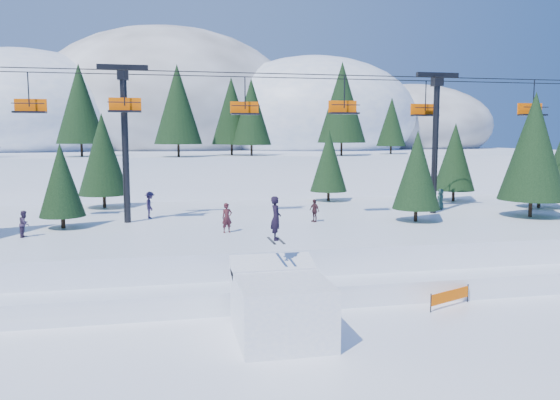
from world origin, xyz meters
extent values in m
plane|color=white|center=(0.00, 0.00, 0.00)|extent=(160.00, 160.00, 0.00)
cube|color=white|center=(0.00, 18.00, 1.25)|extent=(70.00, 22.00, 2.50)
cube|color=white|center=(0.00, 8.00, 0.55)|extent=(70.00, 6.00, 1.10)
cube|color=white|center=(0.00, 68.00, 3.00)|extent=(110.00, 60.00, 6.00)
ellipsoid|color=white|center=(-28.00, 72.00, 11.45)|extent=(36.00, 32.40, 19.80)
ellipsoid|color=#605B59|center=(-6.00, 78.00, 13.26)|extent=(44.00, 39.60, 26.40)
ellipsoid|color=white|center=(18.00, 70.00, 11.42)|extent=(34.00, 30.60, 19.72)
ellipsoid|color=#605B59|center=(38.00, 76.00, 10.12)|extent=(30.00, 27.00, 15.00)
cylinder|color=black|center=(-5.12, 40.01, 6.68)|extent=(0.26, 0.26, 1.36)
cone|color=#1A3518|center=(-5.12, 40.01, 11.53)|extent=(5.05, 5.05, 8.34)
cylinder|color=black|center=(3.10, 42.43, 6.61)|extent=(0.26, 0.26, 1.21)
cone|color=#1A3518|center=(3.10, 42.43, 10.94)|extent=(4.50, 4.50, 7.45)
cylinder|color=black|center=(13.04, 40.18, 6.73)|extent=(0.26, 0.26, 1.46)
cone|color=#1A3518|center=(13.04, 40.18, 11.96)|extent=(5.44, 5.44, 8.99)
cylinder|color=black|center=(-15.34, 43.02, 6.69)|extent=(0.26, 0.26, 1.39)
cone|color=#1A3518|center=(-15.34, 43.02, 11.64)|extent=(5.15, 5.15, 8.51)
cylinder|color=black|center=(20.84, 44.45, 6.48)|extent=(0.26, 0.26, 0.97)
cone|color=#1A3518|center=(20.84, 44.45, 9.94)|extent=(3.59, 3.59, 5.94)
cylinder|color=black|center=(1.07, 44.42, 6.63)|extent=(0.26, 0.26, 1.25)
cone|color=#1A3518|center=(1.07, 44.42, 11.10)|extent=(4.66, 4.66, 7.70)
cube|color=white|center=(-1.91, 2.00, 1.23)|extent=(3.65, 4.50, 2.47)
cube|color=white|center=(-1.91, 3.93, 2.52)|extent=(3.65, 1.58, 0.88)
imported|color=black|center=(-1.81, 3.60, 4.70)|extent=(0.54, 0.74, 1.90)
cube|color=black|center=(-2.01, 3.60, 3.74)|extent=(0.11, 1.65, 0.03)
cube|color=black|center=(-1.61, 3.60, 3.74)|extent=(0.11, 1.65, 0.03)
cylinder|color=black|center=(-9.00, 18.00, 7.50)|extent=(0.44, 0.44, 10.00)
cube|color=black|center=(-9.00, 18.00, 12.60)|extent=(3.20, 0.35, 0.35)
cube|color=black|center=(-9.00, 18.00, 12.15)|extent=(0.70, 0.70, 0.70)
cylinder|color=black|center=(13.00, 18.00, 7.50)|extent=(0.44, 0.44, 10.00)
cube|color=black|center=(13.00, 18.00, 12.60)|extent=(3.20, 0.35, 0.35)
cube|color=black|center=(13.00, 18.00, 12.15)|extent=(0.70, 0.70, 0.70)
cylinder|color=black|center=(2.00, 16.80, 12.30)|extent=(46.00, 0.06, 0.06)
cylinder|color=black|center=(2.00, 19.20, 12.30)|extent=(46.00, 0.06, 0.06)
cylinder|color=black|center=(-15.00, 19.20, 11.20)|extent=(0.08, 0.08, 2.20)
cube|color=black|center=(-15.00, 19.20, 9.75)|extent=(2.00, 0.75, 0.12)
cube|color=#FF5D01|center=(-15.00, 19.58, 10.20)|extent=(2.00, 0.10, 0.85)
cylinder|color=black|center=(-15.00, 18.85, 10.30)|extent=(2.00, 0.06, 0.06)
cylinder|color=black|center=(-8.87, 16.80, 11.20)|extent=(0.08, 0.08, 2.20)
cube|color=black|center=(-8.87, 16.80, 9.75)|extent=(2.00, 0.75, 0.12)
cube|color=#FF5D01|center=(-8.87, 17.18, 10.20)|extent=(2.00, 0.10, 0.85)
cylinder|color=black|center=(-8.87, 16.45, 10.30)|extent=(2.00, 0.06, 0.06)
cylinder|color=black|center=(-0.90, 19.20, 11.20)|extent=(0.08, 0.08, 2.20)
cube|color=black|center=(-0.90, 19.20, 9.75)|extent=(2.00, 0.75, 0.12)
cube|color=#FF5D01|center=(-0.90, 19.58, 10.20)|extent=(2.00, 0.10, 0.85)
cylinder|color=black|center=(-0.90, 18.85, 10.30)|extent=(2.00, 0.06, 0.06)
cylinder|color=black|center=(5.57, 16.80, 11.20)|extent=(0.08, 0.08, 2.20)
cube|color=black|center=(5.57, 16.80, 9.75)|extent=(2.00, 0.75, 0.12)
cube|color=#FF5D01|center=(5.57, 17.18, 10.20)|extent=(2.00, 0.10, 0.85)
cylinder|color=black|center=(5.57, 16.45, 10.30)|extent=(2.00, 0.06, 0.06)
cylinder|color=black|center=(12.73, 19.20, 11.20)|extent=(0.08, 0.08, 2.20)
cube|color=black|center=(12.73, 19.20, 9.75)|extent=(2.00, 0.75, 0.12)
cube|color=#FF5D01|center=(12.73, 19.58, 10.20)|extent=(2.00, 0.10, 0.85)
cylinder|color=black|center=(12.73, 18.85, 10.30)|extent=(2.00, 0.06, 0.06)
cylinder|color=black|center=(20.08, 16.80, 11.20)|extent=(0.08, 0.08, 2.20)
cube|color=black|center=(20.08, 16.80, 9.75)|extent=(2.00, 0.75, 0.12)
cube|color=#FF5D01|center=(20.08, 17.18, 10.20)|extent=(2.00, 0.10, 0.85)
cylinder|color=black|center=(20.08, 16.45, 10.30)|extent=(2.00, 0.06, 0.06)
cylinder|color=black|center=(18.84, 14.82, 3.11)|extent=(0.26, 0.26, 1.23)
cone|color=#1A3518|center=(18.84, 14.82, 7.50)|extent=(4.56, 4.56, 7.54)
cylinder|color=black|center=(22.72, 19.05, 3.01)|extent=(0.26, 0.26, 1.01)
cone|color=#1A3518|center=(22.72, 19.05, 6.62)|extent=(3.76, 3.76, 6.22)
cylinder|color=black|center=(18.34, 24.61, 2.98)|extent=(0.26, 0.26, 0.96)
cone|color=#1A3518|center=(18.34, 24.61, 6.40)|extent=(3.56, 3.56, 5.89)
cylinder|color=black|center=(-11.33, 26.09, 3.03)|extent=(0.26, 0.26, 1.05)
cone|color=#1A3518|center=(-11.33, 26.09, 6.79)|extent=(3.92, 3.92, 6.48)
cylinder|color=black|center=(7.54, 26.83, 2.94)|extent=(0.26, 0.26, 0.87)
cone|color=#1A3518|center=(7.54, 26.83, 6.06)|extent=(3.25, 3.25, 5.37)
cylinder|color=black|center=(-12.77, 16.47, 2.87)|extent=(0.26, 0.26, 0.74)
cone|color=#1A3518|center=(-12.77, 16.47, 5.52)|extent=(2.76, 2.76, 4.56)
cylinder|color=black|center=(9.97, 14.58, 2.93)|extent=(0.26, 0.26, 0.85)
cone|color=#1A3518|center=(9.97, 14.58, 5.97)|extent=(3.17, 3.17, 5.24)
imported|color=#1A3430|center=(14.52, 19.73, 3.31)|extent=(0.91, 0.93, 1.61)
imported|color=#421A20|center=(-2.94, 12.85, 3.39)|extent=(0.74, 0.59, 1.77)
imported|color=#422329|center=(3.22, 15.75, 3.26)|extent=(0.74, 0.96, 1.52)
imported|color=#392A45|center=(-14.35, 13.72, 3.26)|extent=(0.64, 0.79, 1.53)
imported|color=#2F2242|center=(-7.59, 19.63, 3.44)|extent=(0.88, 1.31, 1.87)
cylinder|color=black|center=(5.59, 3.69, 0.45)|extent=(0.06, 0.06, 0.90)
cylinder|color=black|center=(8.16, 4.81, 0.45)|extent=(0.06, 0.06, 0.90)
cube|color=#FF5D01|center=(6.88, 4.25, 0.55)|extent=(2.58, 1.16, 0.55)
cylinder|color=black|center=(9.27, 5.10, 0.45)|extent=(0.06, 0.06, 0.90)
cylinder|color=black|center=(12.06, 5.31, 0.45)|extent=(0.06, 0.06, 0.90)
cube|color=#FF5D01|center=(10.67, 5.20, 0.55)|extent=(2.79, 0.26, 0.55)
camera|label=1|loc=(-6.33, -19.11, 8.22)|focal=35.00mm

